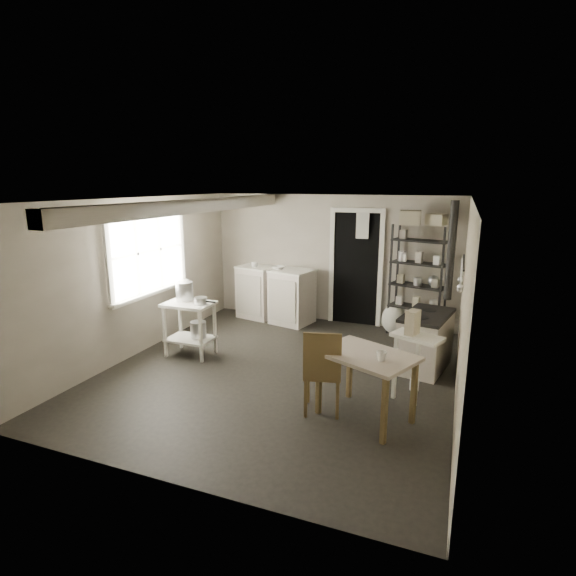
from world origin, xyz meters
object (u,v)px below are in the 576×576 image
(base_cabinets, at_px, (275,296))
(shelf_rack, at_px, (418,280))
(stockpot, at_px, (184,291))
(chair, at_px, (323,370))
(prep_table, at_px, (190,329))
(stove, at_px, (426,337))
(work_table, at_px, (365,386))
(flour_sack, at_px, (394,320))

(base_cabinets, distance_m, shelf_rack, 2.58)
(stockpot, relative_size, chair, 0.28)
(prep_table, bearing_deg, stove, 13.01)
(work_table, bearing_deg, stockpot, 160.87)
(chair, bearing_deg, stockpot, 143.32)
(chair, distance_m, flour_sack, 3.02)
(chair, bearing_deg, stove, 45.79)
(stove, bearing_deg, chair, -109.25)
(prep_table, bearing_deg, stockpot, 141.60)
(stockpot, height_order, base_cabinets, stockpot)
(stove, height_order, work_table, stove)
(prep_table, relative_size, shelf_rack, 0.43)
(prep_table, height_order, work_table, prep_table)
(shelf_rack, xyz_separation_m, work_table, (-0.23, -2.99, -0.57))
(chair, relative_size, flour_sack, 2.01)
(prep_table, relative_size, base_cabinets, 0.54)
(stove, bearing_deg, stockpot, -158.39)
(stockpot, bearing_deg, flour_sack, 35.08)
(prep_table, height_order, flour_sack, prep_table)
(base_cabinets, distance_m, chair, 3.51)
(prep_table, height_order, chair, chair)
(base_cabinets, height_order, work_table, base_cabinets)
(base_cabinets, bearing_deg, stockpot, -95.27)
(base_cabinets, relative_size, stove, 1.52)
(stockpot, xyz_separation_m, work_table, (2.93, -1.02, -0.56))
(stockpot, bearing_deg, work_table, -19.13)
(stockpot, relative_size, shelf_rack, 0.15)
(stove, distance_m, flour_sack, 1.47)
(stove, relative_size, work_table, 1.00)
(prep_table, distance_m, work_table, 2.93)
(stove, distance_m, work_table, 1.74)
(work_table, bearing_deg, base_cabinets, 127.54)
(prep_table, xyz_separation_m, work_table, (2.79, -0.91, -0.02))
(stockpot, height_order, stove, stockpot)
(base_cabinets, xyz_separation_m, chair, (1.83, -3.00, 0.02))
(shelf_rack, bearing_deg, prep_table, -130.83)
(base_cabinets, height_order, chair, chair)
(prep_table, xyz_separation_m, base_cabinets, (0.49, 2.09, 0.06))
(chair, bearing_deg, base_cabinets, 107.23)
(prep_table, bearing_deg, base_cabinets, 76.91)
(stockpot, distance_m, chair, 2.69)
(stockpot, xyz_separation_m, chair, (2.45, -1.02, -0.45))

